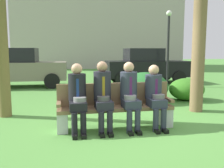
# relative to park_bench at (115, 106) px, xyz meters

# --- Properties ---
(ground_plane) EXTENTS (80.00, 80.00, 0.00)m
(ground_plane) POSITION_rel_park_bench_xyz_m (0.31, 0.02, -0.44)
(ground_plane) COLOR #4F8B3B
(park_bench) EXTENTS (2.31, 0.44, 0.90)m
(park_bench) POSITION_rel_park_bench_xyz_m (0.00, 0.00, 0.00)
(park_bench) COLOR brown
(park_bench) RESTS_ON ground
(seated_man_leftmost) EXTENTS (0.34, 0.72, 1.32)m
(seated_man_leftmost) POSITION_rel_park_bench_xyz_m (-0.76, -0.13, 0.30)
(seated_man_leftmost) COLOR black
(seated_man_leftmost) RESTS_ON ground
(seated_man_centerleft) EXTENTS (0.34, 0.72, 1.35)m
(seated_man_centerleft) POSITION_rel_park_bench_xyz_m (-0.27, -0.13, 0.31)
(seated_man_centerleft) COLOR #23232D
(seated_man_centerleft) RESTS_ON ground
(seated_man_centerright) EXTENTS (0.34, 0.72, 1.33)m
(seated_man_centerright) POSITION_rel_park_bench_xyz_m (0.26, -0.13, 0.30)
(seated_man_centerright) COLOR #2D3342
(seated_man_centerright) RESTS_ON ground
(seated_man_rightmost) EXTENTS (0.34, 0.72, 1.27)m
(seated_man_rightmost) POSITION_rel_park_bench_xyz_m (0.79, -0.14, 0.27)
(seated_man_rightmost) COLOR #2D3342
(seated_man_rightmost) RESTS_ON ground
(shrub_near_bench) EXTENTS (1.45, 1.33, 0.91)m
(shrub_near_bench) POSITION_rel_park_bench_xyz_m (1.43, 2.40, 0.02)
(shrub_near_bench) COLOR #25692B
(shrub_near_bench) RESTS_ON ground
(shrub_mid_lawn) EXTENTS (1.12, 1.02, 0.70)m
(shrub_mid_lawn) POSITION_rel_park_bench_xyz_m (2.81, 2.36, -0.09)
(shrub_mid_lawn) COLOR #377821
(shrub_mid_lawn) RESTS_ON ground
(parked_car_near) EXTENTS (3.95, 1.80, 1.68)m
(parked_car_near) POSITION_rel_park_bench_xyz_m (-2.87, 6.47, 0.40)
(parked_car_near) COLOR slate
(parked_car_near) RESTS_ON ground
(parked_car_far) EXTENTS (3.90, 1.70, 1.68)m
(parked_car_far) POSITION_rel_park_bench_xyz_m (2.90, 6.68, 0.40)
(parked_car_far) COLOR black
(parked_car_far) RESTS_ON ground
(street_lamp) EXTENTS (0.24, 0.24, 3.28)m
(street_lamp) POSITION_rel_park_bench_xyz_m (3.48, 5.41, 1.60)
(street_lamp) COLOR black
(street_lamp) RESTS_ON ground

